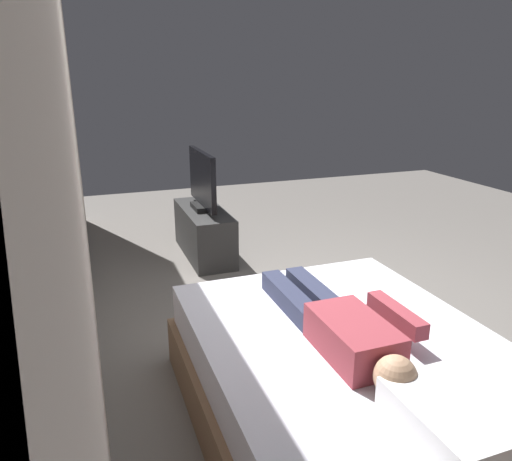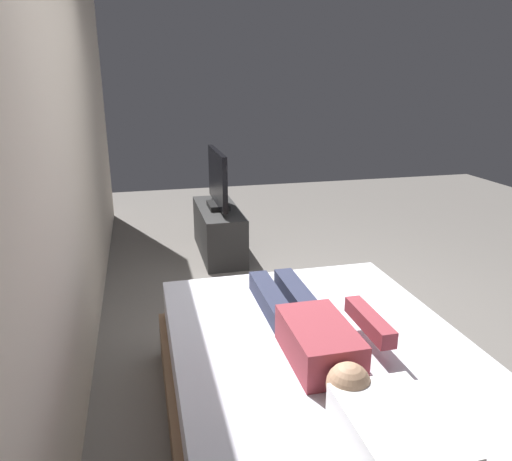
% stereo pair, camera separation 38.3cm
% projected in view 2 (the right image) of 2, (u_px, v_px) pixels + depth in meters
% --- Properties ---
extents(ground_plane, '(10.00, 10.00, 0.00)m').
position_uv_depth(ground_plane, '(310.00, 335.00, 3.49)').
color(ground_plane, slate).
extents(back_wall, '(6.40, 0.10, 2.80)m').
position_uv_depth(back_wall, '(68.00, 140.00, 3.08)').
color(back_wall, beige).
rests_on(back_wall, ground).
extents(bed, '(2.00, 1.53, 0.54)m').
position_uv_depth(bed, '(322.00, 394.00, 2.42)').
color(bed, brown).
rests_on(bed, ground).
extents(pillow, '(0.48, 0.34, 0.12)m').
position_uv_depth(pillow, '(397.00, 431.00, 1.69)').
color(pillow, white).
rests_on(pillow, bed).
extents(person, '(1.26, 0.46, 0.18)m').
position_uv_depth(person, '(312.00, 330.00, 2.33)').
color(person, '#993842').
rests_on(person, bed).
extents(remote, '(0.15, 0.04, 0.02)m').
position_uv_depth(remote, '(373.00, 319.00, 2.58)').
color(remote, black).
rests_on(remote, bed).
extents(tv_stand, '(1.10, 0.40, 0.50)m').
position_uv_depth(tv_stand, '(219.00, 231.00, 5.03)').
color(tv_stand, '#2D2D2D').
rests_on(tv_stand, ground).
extents(tv, '(0.88, 0.20, 0.59)m').
position_uv_depth(tv, '(218.00, 181.00, 4.87)').
color(tv, black).
rests_on(tv, tv_stand).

